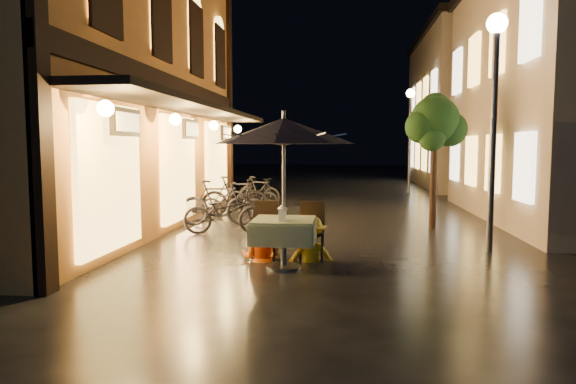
# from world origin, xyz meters

# --- Properties ---
(ground) EXTENTS (90.00, 90.00, 0.00)m
(ground) POSITION_xyz_m (0.00, 0.00, 0.00)
(ground) COLOR black
(ground) RESTS_ON ground
(west_building) EXTENTS (5.90, 11.40, 7.40)m
(west_building) POSITION_xyz_m (-5.72, 4.00, 3.71)
(west_building) COLOR #C7803C
(west_building) RESTS_ON ground
(east_building_far) EXTENTS (7.30, 10.30, 7.30)m
(east_building_far) POSITION_xyz_m (7.49, 18.00, 3.66)
(east_building_far) COLOR #B9AC96
(east_building_far) RESTS_ON ground
(street_tree) EXTENTS (1.43, 1.20, 3.15)m
(street_tree) POSITION_xyz_m (2.41, 4.51, 2.42)
(street_tree) COLOR black
(street_tree) RESTS_ON ground
(streetlamp_near) EXTENTS (0.36, 0.36, 4.23)m
(streetlamp_near) POSITION_xyz_m (3.00, 2.00, 2.92)
(streetlamp_near) COLOR #59595E
(streetlamp_near) RESTS_ON ground
(streetlamp_far) EXTENTS (0.36, 0.36, 4.23)m
(streetlamp_far) POSITION_xyz_m (3.00, 14.00, 2.92)
(streetlamp_far) COLOR #59595E
(streetlamp_far) RESTS_ON ground
(cafe_table) EXTENTS (0.99, 0.99, 0.78)m
(cafe_table) POSITION_xyz_m (-0.56, 0.38, 0.59)
(cafe_table) COLOR #59595E
(cafe_table) RESTS_ON ground
(patio_umbrella) EXTENTS (2.20, 2.20, 2.46)m
(patio_umbrella) POSITION_xyz_m (-0.56, 0.38, 2.15)
(patio_umbrella) COLOR #59595E
(patio_umbrella) RESTS_ON ground
(cafe_chair_left) EXTENTS (0.42, 0.42, 0.97)m
(cafe_chair_left) POSITION_xyz_m (-0.96, 1.12, 0.54)
(cafe_chair_left) COLOR black
(cafe_chair_left) RESTS_ON ground
(cafe_chair_right) EXTENTS (0.42, 0.42, 0.97)m
(cafe_chair_right) POSITION_xyz_m (-0.16, 1.12, 0.54)
(cafe_chair_right) COLOR black
(cafe_chair_right) RESTS_ON ground
(table_lantern) EXTENTS (0.16, 0.16, 0.25)m
(table_lantern) POSITION_xyz_m (-0.56, 0.22, 0.92)
(table_lantern) COLOR white
(table_lantern) RESTS_ON cafe_table
(person_orange) EXTENTS (0.78, 0.65, 1.44)m
(person_orange) POSITION_xyz_m (-1.01, 0.94, 0.72)
(person_orange) COLOR orange
(person_orange) RESTS_ON ground
(person_yellow) EXTENTS (1.03, 0.72, 1.46)m
(person_yellow) POSITION_xyz_m (-0.18, 0.96, 0.73)
(person_yellow) COLOR yellow
(person_yellow) RESTS_ON ground
(bicycle_0) EXTENTS (1.89, 0.91, 0.95)m
(bicycle_0) POSITION_xyz_m (-2.20, 3.34, 0.48)
(bicycle_0) COLOR black
(bicycle_0) RESTS_ON ground
(bicycle_1) EXTENTS (1.89, 0.78, 1.10)m
(bicycle_1) POSITION_xyz_m (-2.66, 4.48, 0.55)
(bicycle_1) COLOR black
(bicycle_1) RESTS_ON ground
(bicycle_2) EXTENTS (1.73, 0.64, 0.90)m
(bicycle_2) POSITION_xyz_m (-2.48, 5.39, 0.45)
(bicycle_2) COLOR black
(bicycle_2) RESTS_ON ground
(bicycle_3) EXTENTS (1.88, 0.69, 1.11)m
(bicycle_3) POSITION_xyz_m (-2.56, 6.04, 0.55)
(bicycle_3) COLOR black
(bicycle_3) RESTS_ON ground
(bicycle_4) EXTENTS (1.67, 0.86, 0.84)m
(bicycle_4) POSITION_xyz_m (-2.40, 7.86, 0.42)
(bicycle_4) COLOR black
(bicycle_4) RESTS_ON ground
(bicycle_5) EXTENTS (1.60, 0.96, 0.93)m
(bicycle_5) POSITION_xyz_m (-2.39, 8.82, 0.47)
(bicycle_5) COLOR black
(bicycle_5) RESTS_ON ground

